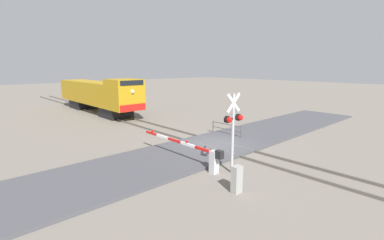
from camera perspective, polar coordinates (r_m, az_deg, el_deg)
The scene contains 9 objects.
ground_plane at distance 18.35m, azimuth 5.04°, elevation -5.42°, with size 160.00×160.00×0.00m, color slate.
rail_track_left at distance 17.83m, azimuth 3.48°, elevation -5.64°, with size 0.08×80.00×0.15m, color #59544C.
rail_track_right at distance 18.85m, azimuth 6.52°, elevation -4.76°, with size 0.08×80.00×0.15m, color #59544C.
road_surface at distance 18.33m, azimuth 5.04°, elevation -5.20°, with size 36.00×5.07×0.15m, color #47474C.
locomotive at distance 32.82m, azimuth -19.01°, elevation 5.11°, with size 2.83×15.85×3.99m.
crossing_signal at distance 13.32m, azimuth 8.62°, elevation -0.91°, with size 1.18×0.33×3.99m.
crossing_gate at distance 14.23m, azimuth 1.87°, elevation -6.99°, with size 0.36×6.50×1.26m.
utility_cabinet at distance 11.82m, azimuth 9.32°, elevation -12.13°, with size 0.43×0.31×1.18m, color #999993.
guard_railing at distance 20.86m, azimuth 7.21°, elevation -1.65°, with size 0.08×2.86×0.95m.
Camera 1 is at (-13.02, -11.82, 5.25)m, focal length 25.55 mm.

